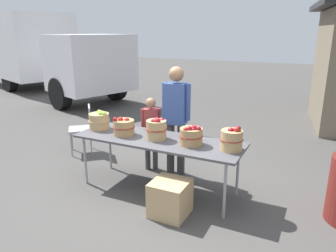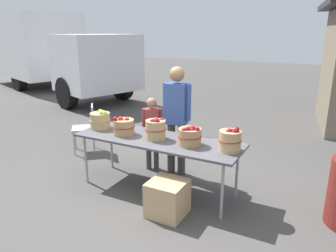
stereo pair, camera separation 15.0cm
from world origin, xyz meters
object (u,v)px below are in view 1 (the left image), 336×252
apple_basket_red_0 (124,127)px  produce_crate (170,198)px  apple_basket_green_0 (99,121)px  box_truck (37,50)px  child_customer (151,128)px  folding_chair (84,125)px  apple_basket_red_1 (156,129)px  apple_basket_red_3 (232,139)px  vendor_adult (176,113)px  market_table (158,142)px  apple_basket_red_2 (191,136)px

apple_basket_red_0 → produce_crate: 1.22m
apple_basket_green_0 → box_truck: (-6.65, 5.04, 0.61)m
child_customer → folding_chair: bearing=-33.7°
apple_basket_red_1 → produce_crate: (0.44, -0.48, -0.68)m
apple_basket_red_3 → vendor_adult: bearing=150.1°
vendor_adult → child_customer: bearing=-2.2°
box_truck → folding_chair: size_ratio=9.27×
apple_basket_red_3 → folding_chair: apple_basket_red_3 is taller
market_table → folding_chair: 2.02m
market_table → apple_basket_red_2: 0.51m
apple_basket_red_1 → box_truck: (-7.62, 5.09, 0.60)m
child_customer → apple_basket_red_3: bearing=130.4°
vendor_adult → folding_chair: (-1.87, 0.11, -0.47)m
apple_basket_red_1 → produce_crate: 0.94m
apple_basket_red_1 → box_truck: bearing=146.3°
folding_chair → market_table: bearing=29.2°
apple_basket_red_1 → child_customer: size_ratio=0.26×
market_table → produce_crate: 0.82m
apple_basket_red_2 → child_customer: child_customer is taller
vendor_adult → child_customer: vendor_adult is taller
vendor_adult → box_truck: 8.86m
market_table → vendor_adult: (-0.01, 0.59, 0.27)m
apple_basket_red_0 → child_customer: size_ratio=0.26×
apple_basket_red_1 → folding_chair: bearing=158.9°
market_table → apple_basket_green_0: 1.01m
folding_chair → produce_crate: size_ratio=1.99×
apple_basket_red_1 → apple_basket_red_3: 1.01m
apple_basket_green_0 → apple_basket_red_2: 1.48m
market_table → apple_basket_red_1: (-0.02, -0.02, 0.18)m
apple_basket_red_0 → apple_basket_red_3: 1.51m
apple_basket_red_3 → produce_crate: bearing=-137.8°
apple_basket_green_0 → box_truck: size_ratio=0.04×
child_customer → apple_basket_red_0: bearing=53.7°
folding_chair → produce_crate: (2.30, -1.20, -0.29)m
apple_basket_green_0 → apple_basket_red_3: (1.99, -0.01, 0.01)m
apple_basket_green_0 → market_table: bearing=-1.6°
apple_basket_red_0 → apple_basket_red_2: apple_basket_red_0 is taller
market_table → apple_basket_red_3: apple_basket_red_3 is taller
apple_basket_red_1 → box_truck: size_ratio=0.04×
apple_basket_red_1 → child_customer: 0.74m
apple_basket_green_0 → box_truck: box_truck is taller
apple_basket_red_2 → box_truck: (-8.12, 5.09, 0.62)m
apple_basket_green_0 → child_customer: size_ratio=0.27×
apple_basket_red_0 → apple_basket_red_1: bearing=4.1°
vendor_adult → produce_crate: size_ratio=3.84×
market_table → vendor_adult: bearing=91.0°
market_table → apple_basket_red_1: apple_basket_red_1 is taller
box_truck → apple_basket_red_1: bearing=-14.2°
apple_basket_red_3 → market_table: bearing=-179.1°
produce_crate → market_table: bearing=129.9°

